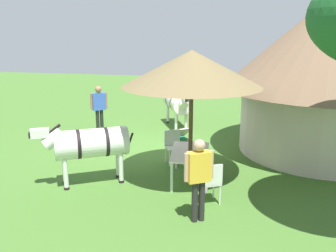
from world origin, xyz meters
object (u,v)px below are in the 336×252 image
Objects in this scene: patio_dining_table at (190,154)px; zebra_by_umbrella at (177,102)px; patio_chair_west_end at (210,181)px; zebra_nearest_camera at (89,144)px; thatched_hut at (329,67)px; guest_beside_umbrella at (199,173)px; striped_lounge_chair at (178,138)px; patio_chair_east_end at (173,144)px; shade_umbrella at (192,68)px; standing_watcher at (99,105)px.

zebra_by_umbrella reaches higher than patio_dining_table.
zebra_nearest_camera reaches higher than patio_chair_west_end.
thatched_hut is 2.89× the size of zebra_nearest_camera.
guest_beside_umbrella is 4.86m from striped_lounge_chair.
patio_chair_west_end is 2.96m from zebra_nearest_camera.
striped_lounge_chair is (-1.54, -0.15, -0.26)m from patio_chair_east_end.
shade_umbrella reaches higher than zebra_nearest_camera.
zebra_nearest_camera is (3.38, -1.48, 0.73)m from striped_lounge_chair.
zebra_nearest_camera is (3.76, -5.79, -1.54)m from thatched_hut.
standing_watcher is at bearing -67.05° from patio_chair_east_end.
patio_chair_east_end is at bearing -125.18° from striped_lounge_chair.
zebra_nearest_camera is (-1.26, -2.74, 0.00)m from guest_beside_umbrella.
patio_chair_east_end is (-1.15, -0.65, -0.14)m from patio_dining_table.
patio_chair_west_end is at bearing 27.29° from patio_dining_table.
zebra_by_umbrella is (-4.97, -1.28, 0.27)m from patio_dining_table.
shade_umbrella is 5.48m from standing_watcher.
shade_umbrella is 1.93× the size of patio_dining_table.
thatched_hut is at bearing 139.21° from standing_watcher.
patio_chair_west_end is 6.49m from standing_watcher.
patio_dining_table is 1.85× the size of patio_chair_west_end.
standing_watcher is at bearing -133.38° from patio_dining_table.
patio_chair_east_end is (-1.15, -0.65, -2.19)m from shade_umbrella.
patio_dining_table is at bearing -107.80° from guest_beside_umbrella.
zebra_nearest_camera is (4.27, 1.51, -0.02)m from standing_watcher.
patio_dining_table is 1.77× the size of striped_lounge_chair.
shade_umbrella is 1.49× the size of zebra_by_umbrella.
striped_lounge_chair is at bearing -105.95° from guest_beside_umbrella.
guest_beside_umbrella is 1.74× the size of striped_lounge_chair.
thatched_hut is at bearing 28.36° from patio_chair_west_end.
shade_umbrella is at bearing -103.75° from zebra_nearest_camera.
zebra_nearest_camera is at bearing -73.13° from shade_umbrella.
striped_lounge_chair is at bearing -113.85° from patio_chair_east_end.
thatched_hut is 6.75× the size of patio_chair_east_end.
guest_beside_umbrella is at bearing 90.69° from standing_watcher.
shade_umbrella reaches higher than patio_dining_table.
patio_chair_west_end is (2.33, 1.25, 0.00)m from patio_chair_east_end.
standing_watcher is at bearing -93.96° from thatched_hut.
zebra_by_umbrella is (-2.28, -0.49, 0.68)m from striped_lounge_chair.
guest_beside_umbrella is at bearing 78.39° from zebra_by_umbrella.
patio_dining_table is 2.83m from striped_lounge_chair.
patio_chair_east_end is 2.64m from patio_chair_west_end.
standing_watcher is (-3.58, -3.78, -1.71)m from shade_umbrella.
patio_dining_table is at bearing 90.00° from patio_chair_east_end.
guest_beside_umbrella is (1.95, 0.46, 0.32)m from patio_dining_table.
zebra_by_umbrella is (-6.93, -1.75, -0.05)m from guest_beside_umbrella.
zebra_by_umbrella reaches higher than patio_chair_west_end.
shade_umbrella is at bearing 90.00° from patio_chair_east_end.
guest_beside_umbrella reaches higher than patio_chair_east_end.
patio_chair_east_end and patio_chair_west_end have the same top height.
zebra_by_umbrella is (-5.66, 0.99, -0.05)m from zebra_nearest_camera.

